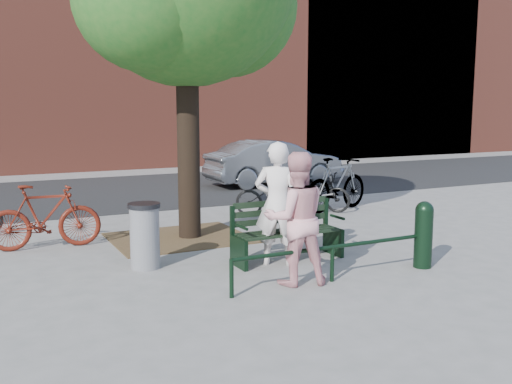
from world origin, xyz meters
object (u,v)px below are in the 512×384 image
person_left (277,204)px  bicycle_c (276,196)px  park_bench (286,229)px  litter_bin (145,235)px  parked_car (274,162)px  person_right (296,219)px  bollard (424,232)px

person_left → bicycle_c: size_ratio=1.06×
park_bench → person_left: 0.55m
park_bench → litter_bin: park_bench is taller
parked_car → litter_bin: bearing=139.5°
park_bench → bicycle_c: park_bench is taller
person_left → bicycle_c: bearing=-83.5°
park_bench → litter_bin: bearing=166.0°
person_left → litter_bin: person_left is taller
bicycle_c → person_right: bearing=-167.3°
litter_bin → bicycle_c: size_ratio=0.55×
parked_car → park_bench: bearing=152.3°
litter_bin → park_bench: bearing=-14.0°
person_left → bollard: 2.20m
person_left → person_right: size_ratio=1.05×
person_left → parked_car: size_ratio=0.44×
person_left → litter_bin: (-1.83, 0.71, -0.44)m
person_right → bicycle_c: (2.00, 4.21, -0.43)m
bicycle_c → person_left: bearing=-170.2°
parked_car → person_left: bearing=151.4°
bicycle_c → parked_car: parked_car is taller
litter_bin → person_left: bearing=-21.3°
person_right → litter_bin: bearing=-31.9°
bollard → litter_bin: bearing=153.7°
person_left → bollard: person_left is taller
bicycle_c → bollard: bearing=-140.6°
person_left → bollard: size_ratio=1.87×
person_right → park_bench: bearing=-99.3°
person_right → parked_car: (4.48, 8.82, -0.20)m
bollard → park_bench: bearing=141.0°
litter_bin → parked_car: parked_car is taller
bollard → bicycle_c: 4.38m
park_bench → parked_car: bearing=62.6°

